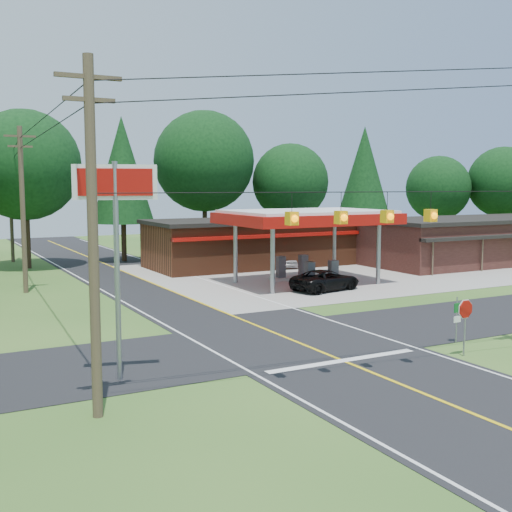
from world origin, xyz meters
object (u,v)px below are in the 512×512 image
suv_car (326,280)px  big_stop_sign (116,218)px  sedan_car (284,259)px  gas_canopy (307,219)px  octagonal_stop_sign (465,314)px

suv_car → big_stop_sign: bearing=114.9°
suv_car → sedan_car: suv_car is taller
sedan_car → big_stop_sign: 30.87m
suv_car → gas_canopy: bearing=-20.7°
sedan_car → big_stop_sign: bearing=-116.5°
gas_canopy → suv_car: bearing=-99.5°
big_stop_sign → octagonal_stop_sign: bearing=-14.3°
big_stop_sign → sedan_car: bearing=49.0°
gas_canopy → sedan_car: bearing=69.4°
suv_car → octagonal_stop_sign: (-4.00, -15.20, 1.00)m
sedan_car → big_stop_sign: big_stop_sign is taller
suv_car → sedan_car: bearing=-28.8°
suv_car → sedan_car: size_ratio=1.27×
suv_car → sedan_car: (3.50, 11.00, -0.02)m
big_stop_sign → octagonal_stop_sign: big_stop_sign is taller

